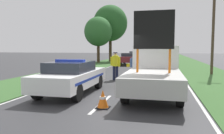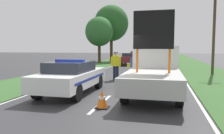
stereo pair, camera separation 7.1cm
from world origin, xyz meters
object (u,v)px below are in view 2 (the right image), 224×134
object	(u,v)px
traffic_cone_near_truck	(154,73)
queued_car_suv_grey	(137,56)
pedestrian_civilian	(135,65)
utility_pole	(214,25)
roadside_tree_near_right	(99,32)
roadside_tree_near_left	(111,23)
police_car	(71,76)
queued_car_wagon_maroon	(130,58)
road_barrier	(133,67)
police_officer	(116,63)
traffic_cone_centre_front	(122,82)
queued_car_sedan_silver	(162,62)
work_truck	(155,70)
traffic_cone_near_police	(102,99)
queued_car_hatch_blue	(142,55)

from	to	relation	value
traffic_cone_near_truck	queued_car_suv_grey	xyz separation A→B (m)	(-3.42, 17.55, 0.46)
queued_car_suv_grey	pedestrian_civilian	bearing A→B (deg)	96.89
pedestrian_civilian	utility_pole	xyz separation A→B (m)	(5.25, 4.67, 2.70)
queued_car_suv_grey	roadside_tree_near_right	world-z (taller)	roadside_tree_near_right
roadside_tree_near_left	roadside_tree_near_right	bearing A→B (deg)	-107.53
police_car	queued_car_wagon_maroon	world-z (taller)	police_car
roadside_tree_near_right	pedestrian_civilian	bearing A→B (deg)	-65.96
road_barrier	queued_car_wagon_maroon	world-z (taller)	queued_car_wagon_maroon
queued_car_wagon_maroon	utility_pole	distance (m)	11.91
pedestrian_civilian	traffic_cone_near_truck	size ratio (longest dim) A/B	2.71
police_officer	traffic_cone_centre_front	xyz separation A→B (m)	(0.95, -2.78, -0.72)
traffic_cone_near_truck	roadside_tree_near_right	distance (m)	16.45
queued_car_suv_grey	roadside_tree_near_left	distance (m)	6.17
police_officer	queued_car_sedan_silver	world-z (taller)	police_officer
work_truck	roadside_tree_near_right	bearing A→B (deg)	-64.28
roadside_tree_near_left	queued_car_sedan_silver	bearing A→B (deg)	-58.00
police_car	roadside_tree_near_right	distance (m)	20.70
traffic_cone_near_truck	queued_car_wagon_maroon	size ratio (longest dim) A/B	0.16
traffic_cone_near_police	queued_car_suv_grey	xyz separation A→B (m)	(-2.06, 25.60, 0.47)
work_truck	utility_pole	world-z (taller)	utility_pole
road_barrier	queued_car_hatch_blue	world-z (taller)	queued_car_hatch_blue
road_barrier	queued_car_wagon_maroon	distance (m)	12.85
police_officer	queued_car_sedan_silver	distance (m)	6.98
police_officer	traffic_cone_near_truck	size ratio (longest dim) A/B	2.84
road_barrier	roadside_tree_near_right	distance (m)	16.81
queued_car_suv_grey	utility_pole	bearing A→B (deg)	117.20
police_car	traffic_cone_centre_front	distance (m)	2.60
traffic_cone_near_police	roadside_tree_near_left	size ratio (longest dim) A/B	0.07
police_car	roadside_tree_near_left	world-z (taller)	roadside_tree_near_left
police_car	queued_car_suv_grey	bearing A→B (deg)	93.24
police_car	queued_car_wagon_maroon	bearing A→B (deg)	93.26
queued_car_suv_grey	roadside_tree_near_left	world-z (taller)	roadside_tree_near_left
police_officer	roadside_tree_near_right	distance (m)	16.77
police_officer	traffic_cone_near_police	xyz separation A→B (m)	(0.96, -6.41, -0.75)
traffic_cone_near_police	roadside_tree_near_right	world-z (taller)	roadside_tree_near_right
queued_car_suv_grey	queued_car_wagon_maroon	bearing A→B (deg)	90.14
queued_car_wagon_maroon	roadside_tree_near_left	bearing A→B (deg)	-55.36
road_barrier	traffic_cone_near_truck	distance (m)	1.82
queued_car_hatch_blue	roadside_tree_near_left	size ratio (longest dim) A/B	0.51
queued_car_wagon_maroon	utility_pole	bearing A→B (deg)	131.07
police_officer	queued_car_hatch_blue	distance (m)	25.92
traffic_cone_near_police	queued_car_wagon_maroon	distance (m)	19.63
queued_car_sedan_silver	road_barrier	bearing A→B (deg)	74.17
road_barrier	queued_car_sedan_silver	world-z (taller)	queued_car_sedan_silver
police_officer	queued_car_suv_grey	xyz separation A→B (m)	(-1.10, 19.19, -0.28)
queued_car_hatch_blue	roadside_tree_near_left	xyz separation A→B (m)	(-3.78, -7.43, 4.86)
utility_pole	queued_car_sedan_silver	bearing A→B (deg)	151.84
traffic_cone_near_police	roadside_tree_near_right	bearing A→B (deg)	107.08
police_officer	queued_car_suv_grey	distance (m)	19.22
pedestrian_civilian	traffic_cone_centre_front	world-z (taller)	pedestrian_civilian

